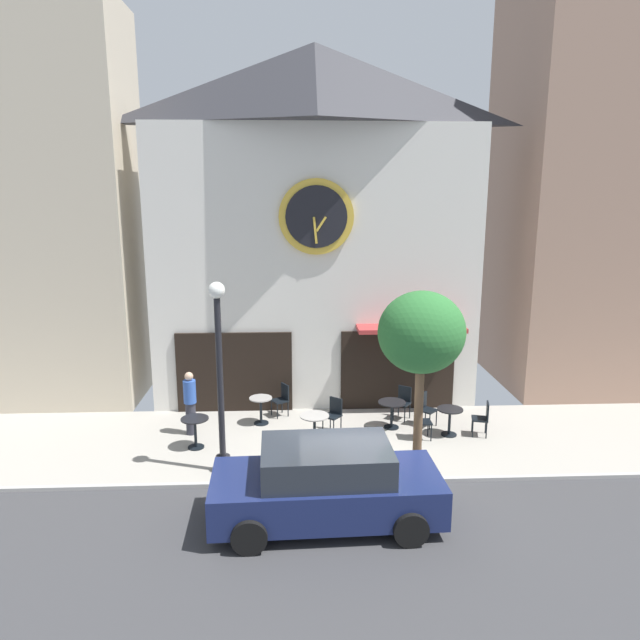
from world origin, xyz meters
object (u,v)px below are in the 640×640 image
Objects in this scene: cafe_chair_left_end at (425,407)px; cafe_chair_facing_wall at (282,397)px; street_lamp at (220,378)px; cafe_chair_facing_street at (483,416)px; cafe_chair_by_entrance at (403,400)px; parked_car_navy at (326,484)px; cafe_table_center at (261,407)px; cafe_table_center_right at (314,423)px; cafe_table_center_left at (195,427)px; cafe_table_rightmost at (450,417)px; cafe_table_near_door at (392,409)px; cafe_chair_near_tree at (420,419)px; pedestrian_blue at (190,402)px; cafe_chair_outer at (334,412)px; street_tree at (422,334)px.

cafe_chair_left_end is 1.00× the size of cafe_chair_facing_wall.
street_lamp reaches higher than cafe_chair_facing_street.
cafe_chair_by_entrance is 5.62m from parked_car_navy.
cafe_table_center_right is (1.40, -1.31, 0.04)m from cafe_table_center.
cafe_table_center is 0.81m from cafe_chair_facing_wall.
cafe_table_center_left is 1.07× the size of cafe_table_rightmost.
cafe_table_center_right is 2.93m from cafe_chair_by_entrance.
parked_car_navy is (2.20, -2.16, -1.42)m from street_lamp.
street_lamp is 4.78× the size of cafe_chair_facing_wall.
cafe_chair_left_end is 3.95m from cafe_chair_facing_wall.
cafe_table_center reaches higher than cafe_table_near_door.
cafe_chair_by_entrance is at bearing 3.17° from cafe_table_center.
cafe_chair_facing_wall is (-2.92, 1.03, 0.01)m from cafe_table_near_door.
cafe_table_rightmost is (6.41, 0.47, -0.04)m from cafe_table_center_left.
cafe_chair_near_tree is (4.79, 1.52, -1.66)m from street_lamp.
cafe_table_center_right is 0.82× the size of cafe_chair_facing_street.
pedestrian_blue is at bearing 176.51° from cafe_chair_facing_street.
cafe_table_center_left is at bearing -169.13° from cafe_chair_left_end.
cafe_chair_facing_street is at bearing -15.09° from cafe_table_near_door.
cafe_chair_outer is 1.81m from cafe_chair_facing_wall.
cafe_chair_facing_street is 5.70m from parked_car_navy.
pedestrian_blue is at bearing -161.39° from cafe_table_center.
cafe_table_rightmost is at bearing -19.89° from cafe_chair_facing_wall.
pedestrian_blue reaches higher than cafe_chair_facing_wall.
cafe_chair_near_tree is at bearing -175.91° from cafe_chair_facing_street.
cafe_chair_by_entrance is 1.00× the size of cafe_chair_facing_wall.
cafe_table_center is at bearing 172.71° from cafe_table_near_door.
street_lamp is at bearing -155.05° from cafe_chair_left_end.
street_tree is 6.30m from pedestrian_blue.
parked_car_navy is at bearing -44.43° from street_lamp.
cafe_table_rightmost is at bearing 17.00° from street_lamp.
cafe_table_center is at bearing 18.61° from pedestrian_blue.
pedestrian_blue is (-5.25, -0.15, 0.34)m from cafe_table_near_door.
cafe_table_near_door is at bearing 129.62° from cafe_chair_near_tree.
cafe_chair_facing_street is at bearing 3.31° from cafe_table_center_right.
cafe_chair_by_entrance is (0.43, 0.66, 0.01)m from cafe_table_near_door.
parked_car_navy reaches higher than cafe_chair_left_end.
cafe_chair_left_end reaches higher than cafe_table_near_door.
cafe_chair_facing_wall is 1.00× the size of cafe_chair_facing_street.
cafe_table_center is at bearing -176.83° from cafe_chair_by_entrance.
cafe_chair_facing_wall is at bearing 160.63° from cafe_table_near_door.
cafe_chair_facing_wall is at bearing 68.81° from street_lamp.
cafe_table_center is at bearing 175.87° from cafe_chair_left_end.
cafe_chair_outer is at bearing 173.27° from cafe_chair_facing_street.
pedestrian_blue reaches higher than cafe_table_center.
cafe_chair_facing_wall reaches higher than cafe_table_center.
street_tree is 5.32× the size of cafe_table_center_left.
cafe_table_center_right is at bearing -174.76° from cafe_table_rightmost.
cafe_chair_left_end and cafe_chair_near_tree have the same top height.
cafe_table_center is (-3.66, 2.81, -2.67)m from street_tree.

